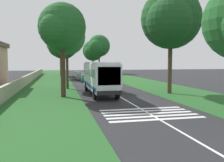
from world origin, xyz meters
TOP-DOWN VIEW (x-y plane):
  - ground at (0.00, 0.00)m, footprint 160.00×160.00m
  - grass_verge_left at (15.00, 8.20)m, footprint 120.00×8.00m
  - grass_verge_right at (15.00, -8.20)m, footprint 120.00×8.00m
  - centre_line at (15.00, 0.00)m, footprint 110.00×0.16m
  - coach_bus at (4.20, 1.80)m, footprint 11.16×2.62m
  - zebra_crossing at (-6.84, 0.00)m, footprint 4.05×6.80m
  - trailing_car_0 at (21.29, 1.53)m, footprint 4.30×1.78m
  - trailing_car_1 at (26.81, 2.08)m, footprint 4.30×1.78m
  - trailing_car_2 at (32.11, 2.03)m, footprint 4.30×1.78m
  - trailing_car_3 at (40.20, -1.88)m, footprint 4.30×1.78m
  - roadside_tree_left_0 at (31.51, 5.47)m, footprint 8.28×6.55m
  - roadside_tree_left_1 at (10.35, 5.42)m, footprint 6.45×5.09m
  - roadside_tree_left_2 at (2.55, 6.10)m, footprint 5.65×4.94m
  - roadside_tree_left_3 at (42.15, 6.03)m, footprint 8.45×7.25m
  - roadside_tree_right_1 at (62.21, -5.58)m, footprint 8.95×7.38m
  - roadside_tree_right_2 at (50.67, -5.79)m, footprint 8.57×6.82m
  - roadside_tree_right_3 at (2.69, -6.13)m, footprint 8.44×7.03m
  - utility_pole at (15.21, 5.05)m, footprint 0.24×1.40m
  - roadside_wall at (20.00, 11.60)m, footprint 70.00×0.40m

SIDE VIEW (x-z plane):
  - ground at x=0.00m, z-range 0.00..0.00m
  - zebra_crossing at x=-6.84m, z-range 0.00..0.01m
  - centre_line at x=15.00m, z-range 0.00..0.01m
  - grass_verge_left at x=15.00m, z-range 0.00..0.04m
  - grass_verge_right at x=15.00m, z-range 0.00..0.04m
  - trailing_car_0 at x=21.29m, z-range -0.05..1.38m
  - trailing_car_1 at x=26.81m, z-range -0.05..1.38m
  - trailing_car_2 at x=32.11m, z-range -0.05..1.38m
  - trailing_car_3 at x=40.20m, z-range -0.05..1.38m
  - roadside_wall at x=20.00m, z-range 0.04..1.51m
  - coach_bus at x=4.20m, z-range 0.28..4.01m
  - utility_pole at x=15.21m, z-range 0.18..8.43m
  - roadside_tree_left_1 at x=10.35m, z-range 2.16..11.83m
  - roadside_tree_left_2 at x=2.55m, z-range 2.34..12.19m
  - roadside_tree_left_0 at x=31.51m, z-range 1.95..12.69m
  - roadside_tree_right_1 at x=62.21m, z-range 1.78..13.06m
  - roadside_tree_right_2 at x=50.67m, z-range 2.40..14.38m
  - roadside_tree_right_3 at x=2.69m, z-range 2.43..14.60m
  - roadside_tree_left_3 at x=42.15m, z-range 2.42..14.81m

